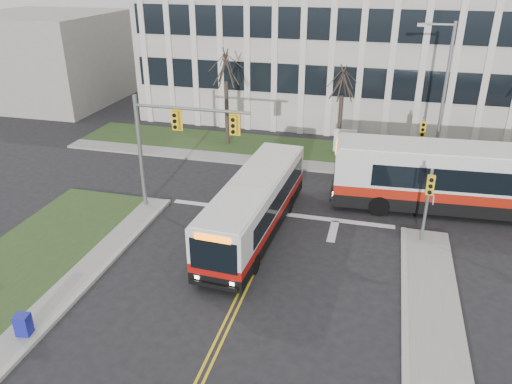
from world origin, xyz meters
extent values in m
plane|color=black|center=(0.00, 0.00, 0.00)|extent=(120.00, 120.00, 0.00)
cube|color=#9E9B93|center=(5.00, 15.20, 0.07)|extent=(44.00, 1.60, 0.14)
cube|color=#2A451D|center=(5.00, 18.00, 0.06)|extent=(44.00, 5.00, 0.12)
cube|color=beige|center=(5.00, 30.00, 6.00)|extent=(40.00, 16.00, 12.00)
cube|color=#9E9B93|center=(-26.00, 26.00, 4.00)|extent=(12.00, 12.00, 8.00)
cylinder|color=slate|center=(-7.30, 7.20, 3.10)|extent=(0.22, 0.22, 6.20)
cylinder|color=slate|center=(-4.30, 7.20, 5.70)|extent=(6.00, 0.16, 0.16)
cube|color=yellow|center=(-5.10, 7.05, 5.10)|extent=(0.34, 0.24, 0.92)
cube|color=yellow|center=(-2.10, 7.05, 5.10)|extent=(0.34, 0.24, 0.92)
cylinder|color=slate|center=(7.20, 7.00, 1.90)|extent=(0.14, 0.14, 3.80)
cube|color=yellow|center=(7.20, 6.80, 3.10)|extent=(0.34, 0.24, 0.92)
cylinder|color=slate|center=(7.20, 15.50, 1.90)|extent=(0.14, 0.14, 3.80)
cube|color=yellow|center=(7.20, 15.30, 3.10)|extent=(0.34, 0.24, 0.92)
cylinder|color=slate|center=(8.20, 16.20, 4.60)|extent=(0.20, 0.20, 9.20)
cylinder|color=slate|center=(7.30, 16.20, 9.00)|extent=(1.80, 0.14, 0.14)
cube|color=slate|center=(6.40, 16.20, 8.95)|extent=(0.50, 0.25, 0.18)
cylinder|color=slate|center=(1.90, 17.50, 0.50)|extent=(0.08, 0.08, 1.00)
cylinder|color=slate|center=(3.10, 17.50, 0.50)|extent=(0.08, 0.08, 1.00)
cube|color=white|center=(2.50, 17.50, 1.20)|extent=(1.50, 0.12, 1.60)
cylinder|color=#42352B|center=(-6.00, 18.00, 2.31)|extent=(0.28, 0.28, 4.62)
cylinder|color=#42352B|center=(2.00, 18.20, 2.05)|extent=(0.28, 0.28, 4.09)
cube|color=#151A93|center=(-6.80, -3.49, 0.47)|extent=(0.56, 0.52, 0.95)
camera|label=1|loc=(4.76, -15.01, 12.29)|focal=35.00mm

